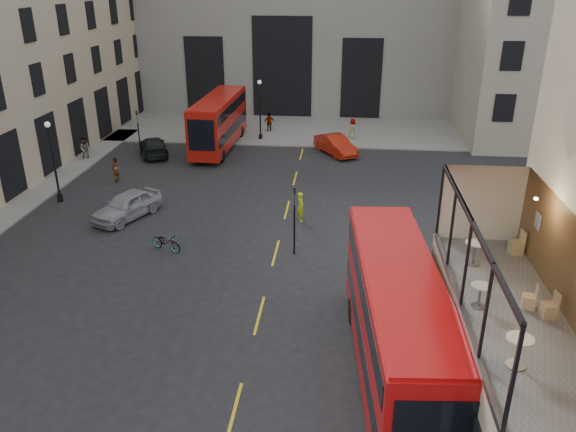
# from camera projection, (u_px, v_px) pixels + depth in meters

# --- Properties ---
(ground) EXTENTS (140.00, 140.00, 0.00)m
(ground) POSITION_uv_depth(u_px,v_px,m) (292.00, 417.00, 18.96)
(ground) COLOR black
(ground) RESTS_ON ground
(host_frontage) EXTENTS (3.00, 11.00, 4.50)m
(host_frontage) POSITION_uv_depth(u_px,v_px,m) (500.00, 376.00, 17.48)
(host_frontage) COLOR tan
(host_frontage) RESTS_ON ground
(cafe_floor) EXTENTS (3.00, 10.00, 0.10)m
(cafe_floor) POSITION_uv_depth(u_px,v_px,m) (511.00, 314.00, 16.56)
(cafe_floor) COLOR slate
(cafe_floor) RESTS_ON host_frontage
(gateway) EXTENTS (35.00, 10.60, 18.00)m
(gateway) POSITION_uv_depth(u_px,v_px,m) (287.00, 19.00, 59.50)
(gateway) COLOR gray
(gateway) RESTS_ON ground
(building_right) EXTENTS (16.60, 18.60, 20.00)m
(building_right) POSITION_uv_depth(u_px,v_px,m) (559.00, 15.00, 49.51)
(building_right) COLOR #A69C85
(building_right) RESTS_ON ground
(pavement_far) EXTENTS (40.00, 12.00, 0.12)m
(pavement_far) POSITION_uv_depth(u_px,v_px,m) (267.00, 128.00, 54.18)
(pavement_far) COLOR slate
(pavement_far) RESTS_ON ground
(traffic_light_near) EXTENTS (0.16, 0.20, 3.80)m
(traffic_light_near) POSITION_uv_depth(u_px,v_px,m) (294.00, 212.00, 29.04)
(traffic_light_near) COLOR black
(traffic_light_near) RESTS_ON ground
(traffic_light_far) EXTENTS (0.16, 0.20, 3.80)m
(traffic_light_far) POSITION_uv_depth(u_px,v_px,m) (138.00, 128.00, 44.92)
(traffic_light_far) COLOR black
(traffic_light_far) RESTS_ON ground
(street_lamp_a) EXTENTS (0.36, 0.36, 5.33)m
(street_lamp_a) POSITION_uv_depth(u_px,v_px,m) (55.00, 167.00, 35.99)
(street_lamp_a) COLOR black
(street_lamp_a) RESTS_ON ground
(street_lamp_b) EXTENTS (0.36, 0.36, 5.33)m
(street_lamp_b) POSITION_uv_depth(u_px,v_px,m) (260.00, 114.00, 49.60)
(street_lamp_b) COLOR black
(street_lamp_b) RESTS_ON ground
(bus_near) EXTENTS (3.47, 11.56, 4.55)m
(bus_near) POSITION_uv_depth(u_px,v_px,m) (397.00, 319.00, 19.84)
(bus_near) COLOR #B00C0C
(bus_near) RESTS_ON ground
(bus_far) EXTENTS (2.83, 10.99, 4.36)m
(bus_far) POSITION_uv_depth(u_px,v_px,m) (219.00, 120.00, 47.28)
(bus_far) COLOR #A5140B
(bus_far) RESTS_ON ground
(car_a) EXTENTS (3.69, 5.13, 1.62)m
(car_a) POSITION_uv_depth(u_px,v_px,m) (127.00, 205.00, 34.14)
(car_a) COLOR gray
(car_a) RESTS_ON ground
(car_b) EXTENTS (3.88, 4.89, 1.56)m
(car_b) POSITION_uv_depth(u_px,v_px,m) (336.00, 145.00, 46.30)
(car_b) COLOR #A11B09
(car_b) RESTS_ON ground
(car_c) EXTENTS (3.85, 5.36, 1.44)m
(car_c) POSITION_uv_depth(u_px,v_px,m) (153.00, 146.00, 46.13)
(car_c) COLOR black
(car_c) RESTS_ON ground
(bicycle) EXTENTS (2.01, 1.38, 1.00)m
(bicycle) POSITION_uv_depth(u_px,v_px,m) (166.00, 242.00, 30.19)
(bicycle) COLOR gray
(bicycle) RESTS_ON ground
(cyclist) EXTENTS (0.57, 0.75, 1.82)m
(cyclist) POSITION_uv_depth(u_px,v_px,m) (301.00, 207.00, 33.68)
(cyclist) COLOR #B5DC17
(cyclist) RESTS_ON ground
(pedestrian_a) EXTENTS (1.10, 0.98, 1.88)m
(pedestrian_a) POSITION_uv_depth(u_px,v_px,m) (86.00, 149.00, 44.66)
(pedestrian_a) COLOR gray
(pedestrian_a) RESTS_ON ground
(pedestrian_b) EXTENTS (1.16, 1.08, 1.57)m
(pedestrian_b) POSITION_uv_depth(u_px,v_px,m) (206.00, 133.00, 49.61)
(pedestrian_b) COLOR gray
(pedestrian_b) RESTS_ON ground
(pedestrian_c) EXTENTS (1.16, 0.73, 1.84)m
(pedestrian_c) POSITION_uv_depth(u_px,v_px,m) (269.00, 123.00, 52.64)
(pedestrian_c) COLOR gray
(pedestrian_c) RESTS_ON ground
(pedestrian_d) EXTENTS (0.92, 1.07, 1.87)m
(pedestrian_d) POSITION_uv_depth(u_px,v_px,m) (352.00, 129.00, 50.47)
(pedestrian_d) COLOR gray
(pedestrian_d) RESTS_ON ground
(pedestrian_e) EXTENTS (0.50, 0.69, 1.77)m
(pedestrian_e) POSITION_uv_depth(u_px,v_px,m) (115.00, 170.00, 40.05)
(pedestrian_e) COLOR gray
(pedestrian_e) RESTS_ON ground
(cafe_table_near) EXTENTS (0.68, 0.68, 0.85)m
(cafe_table_near) POSITION_uv_depth(u_px,v_px,m) (519.00, 348.00, 14.06)
(cafe_table_near) COLOR silver
(cafe_table_near) RESTS_ON cafe_floor
(cafe_table_mid) EXTENTS (0.58, 0.58, 0.73)m
(cafe_table_mid) POSITION_uv_depth(u_px,v_px,m) (480.00, 292.00, 16.65)
(cafe_table_mid) COLOR silver
(cafe_table_mid) RESTS_ON cafe_floor
(cafe_table_far) EXTENTS (0.66, 0.66, 0.83)m
(cafe_table_far) POSITION_uv_depth(u_px,v_px,m) (474.00, 250.00, 19.08)
(cafe_table_far) COLOR silver
(cafe_table_far) RESTS_ON cafe_floor
(cafe_chair_b) EXTENTS (0.44, 0.44, 0.81)m
(cafe_chair_b) POSITION_uv_depth(u_px,v_px,m) (549.00, 310.00, 16.23)
(cafe_chair_b) COLOR tan
(cafe_chair_b) RESTS_ON cafe_floor
(cafe_chair_c) EXTENTS (0.45, 0.45, 0.76)m
(cafe_chair_c) POSITION_uv_depth(u_px,v_px,m) (529.00, 301.00, 16.70)
(cafe_chair_c) COLOR tan
(cafe_chair_c) RESTS_ON cafe_floor
(cafe_chair_d) EXTENTS (0.50, 0.50, 0.86)m
(cafe_chair_d) POSITION_uv_depth(u_px,v_px,m) (516.00, 246.00, 19.95)
(cafe_chair_d) COLOR tan
(cafe_chair_d) RESTS_ON cafe_floor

